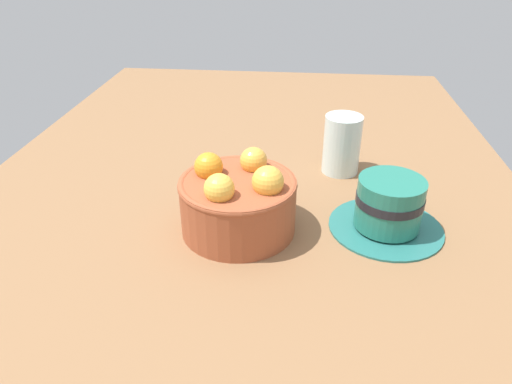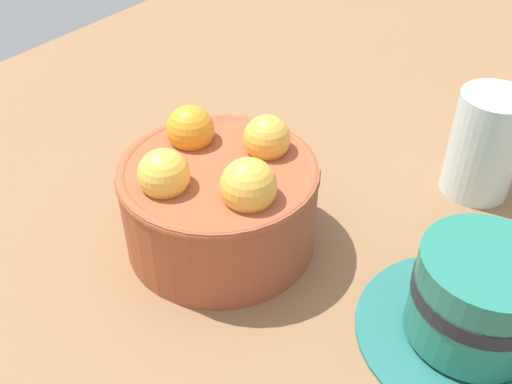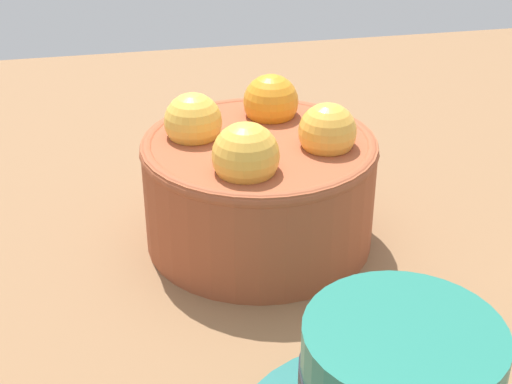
% 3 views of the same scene
% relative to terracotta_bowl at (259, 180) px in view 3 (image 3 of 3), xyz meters
% --- Properties ---
extents(ground_plane, '(1.56, 0.86, 0.04)m').
position_rel_terracotta_bowl_xyz_m(ground_plane, '(-0.00, -0.00, -0.07)').
color(ground_plane, brown).
extents(terracotta_bowl, '(0.15, 0.15, 0.10)m').
position_rel_terracotta_bowl_xyz_m(terracotta_bowl, '(0.00, 0.00, 0.00)').
color(terracotta_bowl, '#9E4C2D').
rests_on(terracotta_bowl, ground_plane).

